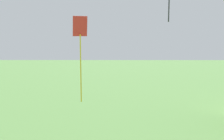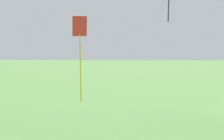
# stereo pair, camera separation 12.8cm
# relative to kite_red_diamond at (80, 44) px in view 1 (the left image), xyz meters

# --- Properties ---
(kite_red_diamond) EXTENTS (0.61, 0.33, 3.54)m
(kite_red_diamond) POSITION_rel_kite_red_diamond_xyz_m (0.00, 0.00, 0.00)
(kite_red_diamond) COLOR red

